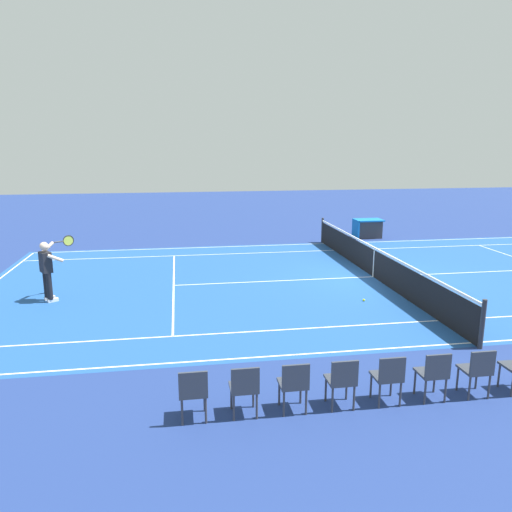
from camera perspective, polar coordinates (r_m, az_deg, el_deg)
ground_plane at (r=16.39m, az=13.45°, el=-2.36°), size 60.00×60.00×0.00m
court_slab at (r=16.39m, az=13.45°, el=-2.35°), size 24.20×11.40×0.00m
court_line_markings at (r=16.39m, az=13.45°, el=-2.34°), size 23.85×11.05×0.01m
tennis_net at (r=16.27m, az=13.54°, el=-0.69°), size 0.10×11.70×1.08m
tennis_player_near at (r=14.45m, az=-23.05°, el=-1.29°), size 0.83×1.03×1.70m
tennis_ball at (r=13.83m, az=12.40°, el=-5.00°), size 0.07×0.07×0.07m
spectator_chair_1 at (r=9.25m, az=24.32°, el=-11.83°), size 0.44×0.44×0.88m
spectator_chair_2 at (r=8.86m, az=19.93°, el=-12.54°), size 0.44×0.44×0.88m
spectator_chair_3 at (r=8.52m, az=15.13°, el=-13.24°), size 0.44×0.44×0.88m
spectator_chair_4 at (r=8.25m, az=9.95°, el=-13.88°), size 0.44×0.44×0.88m
spectator_chair_5 at (r=8.04m, az=4.43°, el=-14.45°), size 0.44×0.44×0.88m
spectator_chair_6 at (r=7.91m, az=-1.36°, el=-14.90°), size 0.44×0.44×0.88m
spectator_chair_7 at (r=7.86m, az=-7.30°, el=-15.21°), size 0.44×0.44×0.88m
equipment_cart_tarped at (r=23.08m, az=12.81°, el=3.15°), size 1.25×0.84×0.85m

